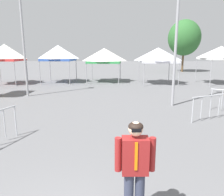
% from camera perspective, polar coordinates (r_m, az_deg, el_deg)
% --- Properties ---
extents(canopy_tent_behind_right, '(2.77, 2.77, 3.54)m').
position_cam_1_polar(canopy_tent_behind_right, '(21.51, -26.55, 10.74)').
color(canopy_tent_behind_right, '#9E9EA3').
rests_on(canopy_tent_behind_right, ground).
extents(canopy_tent_far_right, '(2.95, 2.95, 3.48)m').
position_cam_1_polar(canopy_tent_far_right, '(21.00, -14.09, 11.51)').
color(canopy_tent_far_right, '#9E9EA3').
rests_on(canopy_tent_far_right, ground).
extents(canopy_tent_right_of_center, '(3.30, 3.30, 3.21)m').
position_cam_1_polar(canopy_tent_right_of_center, '(20.95, -2.05, 11.16)').
color(canopy_tent_right_of_center, '#9E9EA3').
rests_on(canopy_tent_right_of_center, ground).
extents(canopy_tent_behind_left, '(3.23, 3.23, 3.24)m').
position_cam_1_polar(canopy_tent_behind_left, '(20.07, 12.16, 11.05)').
color(canopy_tent_behind_left, '#9E9EA3').
rests_on(canopy_tent_behind_left, ground).
extents(canopy_tent_far_left, '(3.25, 3.25, 3.36)m').
position_cam_1_polar(canopy_tent_far_left, '(21.70, 26.97, 10.61)').
color(canopy_tent_far_left, '#9E9EA3').
rests_on(canopy_tent_far_left, ground).
extents(person_foreground, '(0.65, 0.26, 1.78)m').
position_cam_1_polar(person_foreground, '(3.63, 6.08, -17.55)').
color(person_foreground, '#33384C').
rests_on(person_foreground, ground).
extents(light_pole_near_lift, '(0.36, 0.36, 7.41)m').
position_cam_1_polar(light_pole_near_lift, '(15.00, -22.70, 16.62)').
color(light_pole_near_lift, '#9E9EA3').
rests_on(light_pole_near_lift, ground).
extents(light_pole_opposite_side, '(0.36, 0.36, 8.81)m').
position_cam_1_polar(light_pole_opposite_side, '(11.96, 17.11, 21.89)').
color(light_pole_opposite_side, '#9E9EA3').
rests_on(light_pole_opposite_side, ground).
extents(tree_behind_tents_right, '(4.59, 4.59, 7.40)m').
position_cam_1_polar(tree_behind_tents_right, '(33.65, 18.63, 14.90)').
color(tree_behind_tents_right, brown).
rests_on(tree_behind_tents_right, ground).
extents(crowd_barrier_by_lift, '(1.91, 0.96, 1.08)m').
position_cam_1_polar(crowd_barrier_by_lift, '(9.95, 24.75, -1.10)').
color(crowd_barrier_by_lift, '#B7BABF').
rests_on(crowd_barrier_by_lift, ground).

